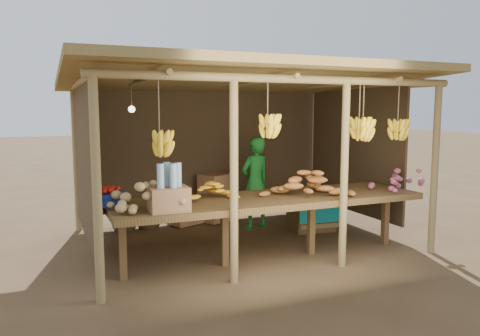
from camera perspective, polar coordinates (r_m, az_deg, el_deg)
name	(u,v)px	position (r m, az deg, el deg)	size (l,w,h in m)	color
ground	(240,240)	(6.81, 0.00, -8.80)	(60.00, 60.00, 0.00)	brown
stall_structure	(245,107)	(6.40, 0.56, 7.40)	(4.70, 3.50, 2.43)	olive
counter	(270,202)	(5.80, 3.65, -4.13)	(3.90, 1.05, 0.80)	brown
potato_heap	(145,194)	(5.08, -11.48, -3.07)	(0.96, 0.57, 0.36)	tan
sweet_potato_heap	(307,182)	(5.86, 8.19, -1.67)	(1.01, 0.60, 0.36)	#B16A2D
onion_heap	(405,177)	(6.64, 19.45, -0.99)	(0.83, 0.50, 0.36)	#AC5369
banana_pile	(209,185)	(5.64, -3.82, -2.03)	(0.58, 0.35, 0.35)	yellow
tomato_basin	(108,197)	(5.49, -15.77, -3.47)	(0.40, 0.40, 0.21)	navy
bottle_box	(169,193)	(5.00, -8.71, -2.98)	(0.41, 0.33, 0.52)	#9D6C46
vendor	(255,183)	(7.34, 1.86, -1.84)	(0.53, 0.35, 1.45)	#197223
tarp_crate	(311,208)	(7.41, 8.65, -4.88)	(0.77, 0.68, 0.82)	brown
carton_stack	(206,202)	(7.79, -4.20, -4.16)	(1.15, 0.55, 0.79)	#9D6C46
burlap_sacks	(136,214)	(7.53, -12.51, -5.53)	(0.79, 0.41, 0.56)	#4B3923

